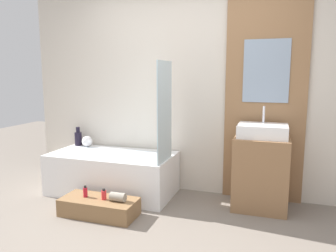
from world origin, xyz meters
TOP-DOWN VIEW (x-y plane):
  - ground_plane at (0.00, 0.00)m, footprint 12.00×12.00m
  - wall_tiled_back at (0.00, 1.58)m, footprint 4.20×0.06m
  - wall_wood_accent at (0.91, 1.53)m, footprint 0.89×0.04m
  - bathtub at (-0.83, 1.16)m, footprint 1.50×0.74m
  - glass_shower_screen at (-0.11, 1.03)m, footprint 0.01×0.45m
  - wooden_step_bench at (-0.65, 0.53)m, footprint 0.79×0.35m
  - vanity_cabinet at (0.91, 1.26)m, footprint 0.57×0.50m
  - sink at (0.91, 1.26)m, footprint 0.51×0.40m
  - vase_tall_dark at (-1.48, 1.43)m, footprint 0.09×0.09m
  - vase_round_light at (-1.33, 1.41)m, footprint 0.14×0.14m
  - bottle_soap_primary at (-0.81, 0.53)m, footprint 0.04×0.04m
  - bottle_soap_secondary at (-0.59, 0.53)m, footprint 0.05×0.05m
  - towel_roll at (-0.43, 0.53)m, footprint 0.16×0.09m

SIDE VIEW (x-z plane):
  - ground_plane at x=0.00m, z-range 0.00..0.00m
  - wooden_step_bench at x=-0.65m, z-range 0.00..0.18m
  - towel_roll at x=-0.43m, z-range 0.18..0.27m
  - bottle_soap_secondary at x=-0.59m, z-range 0.17..0.29m
  - bottle_soap_primary at x=-0.81m, z-range 0.17..0.29m
  - bathtub at x=-0.83m, z-range 0.00..0.50m
  - vanity_cabinet at x=0.91m, z-range 0.00..0.78m
  - vase_round_light at x=-1.33m, z-range 0.50..0.63m
  - vase_tall_dark at x=-1.48m, z-range 0.47..0.72m
  - sink at x=0.91m, z-range 0.69..1.01m
  - glass_shower_screen at x=-0.11m, z-range 0.50..1.59m
  - wall_tiled_back at x=0.00m, z-range 0.00..2.60m
  - wall_wood_accent at x=0.91m, z-range 0.01..2.61m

